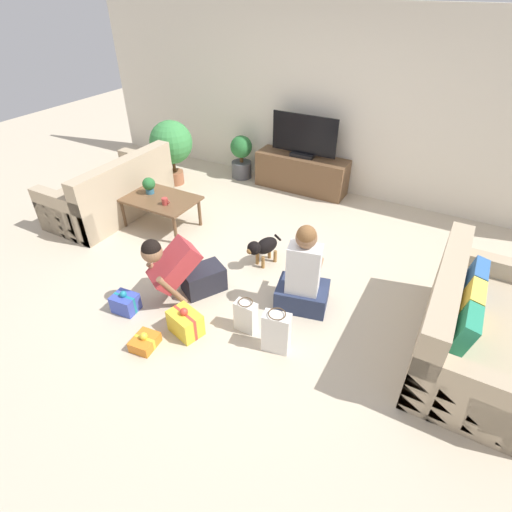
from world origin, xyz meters
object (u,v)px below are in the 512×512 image
object	(u,v)px
coffee_table	(160,201)
gift_box_b	(145,342)
dog	(263,247)
gift_box_c	(125,303)
gift_box_a	(185,323)
tabletop_plant	(149,185)
tv_console	(301,173)
tv	(304,138)
person_kneeling	(183,269)
person_sitting	(303,278)
sofa_right	(473,331)
potted_plant_back_left	(241,156)
sofa_left	(112,193)
mug	(165,201)
gift_bag_a	(276,332)
gift_bag_b	(246,316)
potted_plant_corner_left	(171,144)

from	to	relation	value
coffee_table	gift_box_b	distance (m)	2.24
dog	gift_box_c	distance (m)	1.64
gift_box_a	tabletop_plant	distance (m)	2.32
tv_console	tv	xyz separation A→B (m)	(0.00, 0.00, 0.56)
person_kneeling	person_sitting	xyz separation A→B (m)	(1.15, 0.46, 0.01)
sofa_right	person_sitting	distance (m)	1.57
tv_console	potted_plant_back_left	distance (m)	1.08
gift_box_a	sofa_left	bearing A→B (deg)	148.74
sofa_right	mug	xyz separation A→B (m)	(-3.71, 0.36, 0.17)
tv_console	dog	bearing A→B (deg)	-78.22
dog	potted_plant_back_left	bearing A→B (deg)	147.26
mug	sofa_left	bearing A→B (deg)	175.93
potted_plant_back_left	gift_box_c	bearing A→B (deg)	-79.16
sofa_left	sofa_right	bearing A→B (deg)	84.79
dog	gift_box_c	size ratio (longest dim) A/B	1.89
gift_bag_a	sofa_left	bearing A→B (deg)	159.52
gift_box_b	mug	xyz separation A→B (m)	(-1.09, 1.70, 0.42)
sofa_right	coffee_table	world-z (taller)	sofa_right
tv	dog	xyz separation A→B (m)	(0.44, -2.12, -0.59)
tv_console	gift_box_a	xyz separation A→B (m)	(0.32, -3.46, -0.15)
person_kneeling	dog	distance (m)	1.03
sofa_right	gift_bag_b	bearing A→B (deg)	109.82
tv_console	person_sitting	size ratio (longest dim) A/B	1.47
gift_box_c	gift_bag_b	size ratio (longest dim) A/B	0.74
tv	potted_plant_corner_left	world-z (taller)	tv
tabletop_plant	potted_plant_back_left	bearing A→B (deg)	80.59
potted_plant_back_left	gift_box_c	xyz separation A→B (m)	(0.66, -3.45, -0.28)
sofa_left	gift_bag_b	xyz separation A→B (m)	(2.85, -1.12, -0.13)
tv	gift_bag_a	world-z (taller)	tv
potted_plant_back_left	person_sitting	distance (m)	3.35
sofa_left	potted_plant_back_left	world-z (taller)	sofa_left
gift_box_b	gift_bag_a	size ratio (longest dim) A/B	0.61
coffee_table	gift_box_c	size ratio (longest dim) A/B	3.86
sofa_left	sofa_right	world-z (taller)	same
tv	dog	world-z (taller)	tv
potted_plant_back_left	gift_bag_b	size ratio (longest dim) A/B	2.02
person_sitting	gift_box_b	world-z (taller)	person_sitting
tv	gift_bag_a	bearing A→B (deg)	-70.02
gift_box_b	gift_bag_a	xyz separation A→B (m)	(1.08, 0.57, 0.15)
potted_plant_back_left	mug	size ratio (longest dim) A/B	5.94
tv	gift_box_a	world-z (taller)	tv
sofa_right	gift_box_b	bearing A→B (deg)	117.11
coffee_table	gift_box_b	xyz separation A→B (m)	(1.29, -1.80, -0.33)
coffee_table	potted_plant_corner_left	bearing A→B (deg)	121.02
person_sitting	gift_bag_b	size ratio (longest dim) A/B	2.81
tv_console	potted_plant_corner_left	world-z (taller)	potted_plant_corner_left
person_kneeling	tabletop_plant	size ratio (longest dim) A/B	3.72
tv	gift_box_c	distance (m)	3.60
gift_box_b	gift_bag_b	world-z (taller)	gift_bag_b
tv_console	dog	size ratio (longest dim) A/B	2.93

